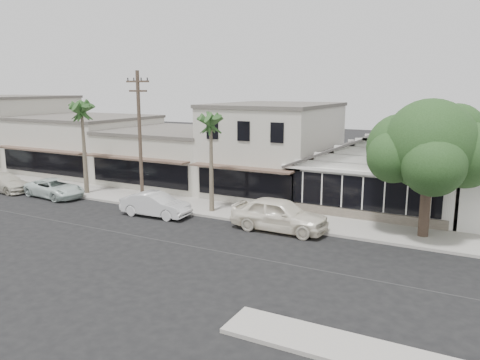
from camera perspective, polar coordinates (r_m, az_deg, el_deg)
The scene contains 15 objects.
ground at distance 23.34m, azimuth -2.66°, elevation -8.68°, with size 140.00×140.00×0.00m, color black.
sidewalk_north at distance 32.96m, azimuth -8.71°, elevation -2.68°, with size 90.00×3.50×0.15m, color #9E9991.
corner_shop at distance 32.39m, azimuth 16.47°, elevation 1.33°, with size 10.40×8.60×5.10m.
row_building_near at distance 35.65m, azimuth 4.17°, elevation 3.67°, with size 8.00×10.00×6.50m, color beige.
row_building_midnear at distance 40.24m, azimuth -7.68°, elevation 2.82°, with size 10.00×10.00×4.20m, color #B8B6A5.
row_building_midfar at distance 47.03m, azimuth -18.20°, elevation 4.07°, with size 11.00×10.00×5.00m, color beige.
row_building_far at distance 55.36m, azimuth -26.25°, elevation 5.42°, with size 11.00×10.00×6.80m, color #B8B6A5.
utility_pole at distance 31.57m, azimuth -12.11°, elevation 5.28°, with size 1.80×0.24×9.00m.
car_0 at distance 26.37m, azimuth 4.81°, elevation -4.20°, with size 2.21×5.50×1.87m, color white.
car_1 at distance 29.71m, azimuth -10.25°, elevation -2.95°, with size 1.57×4.51×1.48m, color silver.
car_2 at distance 36.77m, azimuth -21.64°, elevation -0.94°, with size 2.25×4.88×1.36m, color silver.
car_3 at distance 40.40m, azimuth -26.74°, elevation -0.29°, with size 1.95×4.79×1.39m, color beige.
shade_tree at distance 26.25m, azimuth 22.05°, elevation 3.71°, with size 6.68×6.04×7.41m.
palm_east at distance 29.17m, azimuth -3.59°, elevation 6.87°, with size 2.52×2.52×6.70m.
palm_mid at distance 36.19m, azimuth -18.75°, elevation 8.01°, with size 2.98×2.98×7.33m.
Camera 1 is at (11.19, -18.87, 7.97)m, focal length 35.00 mm.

